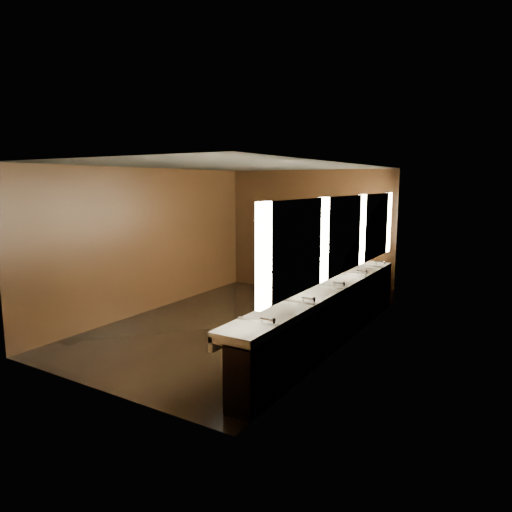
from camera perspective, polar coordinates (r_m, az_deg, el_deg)
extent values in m
plane|color=black|center=(8.23, -2.56, -8.65)|extent=(6.00, 6.00, 0.00)
cube|color=#2D2D2B|center=(7.84, -2.71, 11.23)|extent=(4.00, 6.00, 0.02)
cube|color=black|center=(10.52, 6.53, 3.02)|extent=(4.00, 0.02, 2.80)
cube|color=black|center=(5.71, -19.68, -2.67)|extent=(4.00, 0.02, 2.80)
cube|color=black|center=(9.17, -13.07, 1.94)|extent=(0.02, 6.00, 2.80)
cube|color=black|center=(7.01, 11.07, -0.18)|extent=(0.02, 6.00, 2.80)
cube|color=black|center=(7.30, 9.49, -7.79)|extent=(0.36, 5.40, 0.81)
cube|color=white|center=(7.21, 8.88, -4.31)|extent=(0.55, 5.40, 0.12)
cube|color=white|center=(7.33, 7.09, -4.70)|extent=(0.06, 5.40, 0.18)
cylinder|color=silver|center=(5.19, 1.41, -7.98)|extent=(0.18, 0.04, 0.04)
cylinder|color=silver|center=(6.13, 6.56, -5.33)|extent=(0.18, 0.04, 0.04)
cylinder|color=silver|center=(7.12, 10.29, -3.38)|extent=(0.18, 0.04, 0.04)
cylinder|color=silver|center=(8.13, 13.08, -1.89)|extent=(0.18, 0.04, 0.04)
cylinder|color=silver|center=(9.17, 15.25, -0.74)|extent=(0.18, 0.04, 0.04)
cube|color=#FFF1C7|center=(4.81, 0.88, -0.03)|extent=(0.06, 0.22, 1.15)
cube|color=white|center=(5.50, 5.23, 1.10)|extent=(0.03, 1.32, 1.15)
cube|color=#FFF1C7|center=(6.23, 8.35, 1.99)|extent=(0.06, 0.23, 1.15)
cube|color=white|center=(6.97, 11.04, 2.67)|extent=(0.03, 1.32, 1.15)
cube|color=#FFF1C7|center=(7.72, 13.01, 3.23)|extent=(0.06, 0.23, 1.15)
cube|color=white|center=(8.48, 14.82, 3.68)|extent=(0.03, 1.32, 1.15)
cube|color=#FFF1C7|center=(9.25, 16.15, 4.06)|extent=(0.06, 0.22, 1.15)
imported|color=#8BAAD0|center=(7.38, 5.24, -3.40)|extent=(0.67, 0.79, 1.83)
cylinder|color=black|center=(6.42, 3.44, -11.13)|extent=(0.44, 0.44, 0.58)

